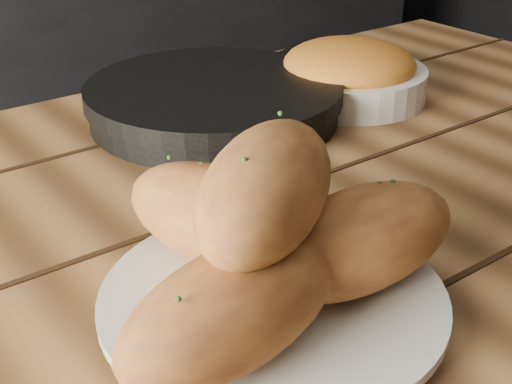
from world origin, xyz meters
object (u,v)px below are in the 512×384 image
(plate, at_px, (273,302))
(skillet, at_px, (215,100))
(bowl, at_px, (349,73))
(table, at_px, (236,376))
(bread_rolls, at_px, (270,237))

(plate, height_order, skillet, skillet)
(plate, bearing_deg, skillet, 62.14)
(plate, xyz_separation_m, bowl, (0.36, 0.30, 0.02))
(bowl, bearing_deg, skillet, 167.08)
(table, height_order, bread_rolls, bread_rolls)
(plate, bearing_deg, bread_rolls, -149.04)
(skillet, bearing_deg, bread_rolls, -118.40)
(table, bearing_deg, skillet, 58.41)
(bread_rolls, bearing_deg, bowl, 39.80)
(plate, height_order, bread_rolls, bread_rolls)
(table, relative_size, plate, 6.03)
(skillet, bearing_deg, plate, -117.86)
(bread_rolls, bearing_deg, plate, 30.96)
(table, relative_size, skillet, 3.55)
(bowl, bearing_deg, bread_rolls, -140.20)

